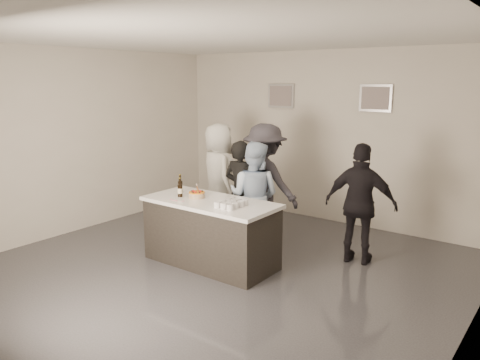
{
  "coord_description": "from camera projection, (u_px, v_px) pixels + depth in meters",
  "views": [
    {
      "loc": [
        3.74,
        -4.5,
        2.49
      ],
      "look_at": [
        0.0,
        0.5,
        1.15
      ],
      "focal_mm": 35.0,
      "sensor_mm": 36.0,
      "label": 1
    }
  ],
  "objects": [
    {
      "name": "floor",
      "position": [
        218.0,
        270.0,
        6.23
      ],
      "size": [
        6.0,
        6.0,
        0.0
      ],
      "primitive_type": "plane",
      "color": "#3D3D42",
      "rests_on": "ground"
    },
    {
      "name": "ceiling",
      "position": [
        215.0,
        36.0,
        5.6
      ],
      "size": [
        6.0,
        6.0,
        0.0
      ],
      "primitive_type": "plane",
      "rotation": [
        3.14,
        0.0,
        0.0
      ],
      "color": "white"
    },
    {
      "name": "wall_back",
      "position": [
        325.0,
        137.0,
        8.27
      ],
      "size": [
        6.0,
        0.04,
        3.0
      ],
      "primitive_type": "cube",
      "color": "beige",
      "rests_on": "ground"
    },
    {
      "name": "wall_left",
      "position": [
        76.0,
        141.0,
        7.68
      ],
      "size": [
        0.04,
        6.0,
        3.0
      ],
      "primitive_type": "cube",
      "color": "beige",
      "rests_on": "ground"
    },
    {
      "name": "wall_right",
      "position": [
        476.0,
        193.0,
        4.16
      ],
      "size": [
        0.04,
        6.0,
        3.0
      ],
      "primitive_type": "cube",
      "color": "beige",
      "rests_on": "ground"
    },
    {
      "name": "picture_left",
      "position": [
        281.0,
        96.0,
        8.62
      ],
      "size": [
        0.54,
        0.04,
        0.44
      ],
      "primitive_type": "cube",
      "color": "#B2B2B7",
      "rests_on": "wall_back"
    },
    {
      "name": "picture_right",
      "position": [
        376.0,
        98.0,
        7.57
      ],
      "size": [
        0.54,
        0.04,
        0.44
      ],
      "primitive_type": "cube",
      "color": "#B2B2B7",
      "rests_on": "wall_back"
    },
    {
      "name": "bar_counter",
      "position": [
        211.0,
        232.0,
        6.39
      ],
      "size": [
        1.86,
        0.86,
        0.9
      ],
      "primitive_type": "cube",
      "color": "white",
      "rests_on": "ground"
    },
    {
      "name": "cake",
      "position": [
        197.0,
        195.0,
        6.43
      ],
      "size": [
        0.22,
        0.22,
        0.07
      ],
      "primitive_type": "cylinder",
      "color": "orange",
      "rests_on": "bar_counter"
    },
    {
      "name": "beer_bottle_a",
      "position": [
        180.0,
        184.0,
        6.7
      ],
      "size": [
        0.07,
        0.07,
        0.26
      ],
      "primitive_type": "cylinder",
      "color": "black",
      "rests_on": "bar_counter"
    },
    {
      "name": "beer_bottle_b",
      "position": [
        180.0,
        188.0,
        6.46
      ],
      "size": [
        0.07,
        0.07,
        0.26
      ],
      "primitive_type": "cylinder",
      "color": "black",
      "rests_on": "bar_counter"
    },
    {
      "name": "tumbler_cluster",
      "position": [
        231.0,
        203.0,
        5.99
      ],
      "size": [
        0.3,
        0.4,
        0.08
      ],
      "primitive_type": "cube",
      "color": "gold",
      "rests_on": "bar_counter"
    },
    {
      "name": "candles",
      "position": [
        176.0,
        200.0,
        6.28
      ],
      "size": [
        0.24,
        0.08,
        0.01
      ],
      "primitive_type": "cube",
      "color": "pink",
      "rests_on": "bar_counter"
    },
    {
      "name": "person_main_black",
      "position": [
        241.0,
        192.0,
        7.2
      ],
      "size": [
        0.59,
        0.39,
        1.6
      ],
      "primitive_type": "imported",
      "rotation": [
        0.0,
        0.0,
        3.15
      ],
      "color": "black",
      "rests_on": "ground"
    },
    {
      "name": "person_main_blue",
      "position": [
        254.0,
        196.0,
        6.91
      ],
      "size": [
        0.9,
        0.77,
        1.62
      ],
      "primitive_type": "imported",
      "rotation": [
        0.0,
        0.0,
        3.35
      ],
      "color": "silver",
      "rests_on": "ground"
    },
    {
      "name": "person_guest_left",
      "position": [
        219.0,
        176.0,
        7.98
      ],
      "size": [
        1.04,
        0.95,
        1.78
      ],
      "primitive_type": "imported",
      "rotation": [
        0.0,
        0.0,
        2.56
      ],
      "color": "silver",
      "rests_on": "ground"
    },
    {
      "name": "person_guest_right",
      "position": [
        361.0,
        204.0,
        6.36
      ],
      "size": [
        1.03,
        0.56,
        1.67
      ],
      "primitive_type": "imported",
      "rotation": [
        0.0,
        0.0,
        3.31
      ],
      "color": "black",
      "rests_on": "ground"
    },
    {
      "name": "person_guest_back",
      "position": [
        265.0,
        182.0,
        7.36
      ],
      "size": [
        1.23,
        0.77,
        1.83
      ],
      "primitive_type": "imported",
      "rotation": [
        0.0,
        0.0,
        3.06
      ],
      "color": "#302E37",
      "rests_on": "ground"
    }
  ]
}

